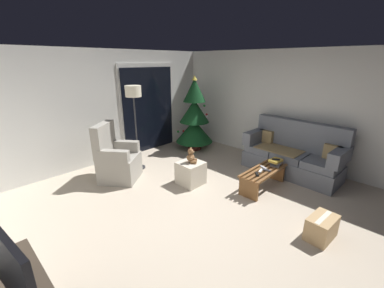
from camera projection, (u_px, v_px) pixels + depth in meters
name	position (u px, v px, depth m)	size (l,w,h in m)	color
ground_plane	(206.00, 210.00, 3.89)	(7.00, 7.00, 0.00)	#B2A38E
wall_back	(104.00, 108.00, 5.51)	(5.72, 0.12, 2.50)	silver
wall_right	(292.00, 108.00, 5.43)	(0.12, 6.00, 2.50)	silver
patio_door_frame	(149.00, 108.00, 6.29)	(1.60, 0.02, 2.20)	silver
patio_door_glass	(149.00, 110.00, 6.30)	(1.50, 0.02, 2.10)	black
couch	(293.00, 155.00, 5.10)	(0.86, 1.97, 1.08)	slate
coffee_table	(263.00, 176.00, 4.51)	(1.10, 0.40, 0.37)	brown
remote_silver	(263.00, 167.00, 4.53)	(0.04, 0.16, 0.02)	#ADADB2
remote_black	(257.00, 174.00, 4.27)	(0.04, 0.16, 0.02)	black
remote_graphite	(267.00, 170.00, 4.42)	(0.04, 0.16, 0.02)	#333338
remote_white	(261.00, 171.00, 4.40)	(0.04, 0.16, 0.02)	silver
book_stack	(276.00, 162.00, 4.64)	(0.26, 0.21, 0.12)	#4C4C51
cell_phone	(276.00, 159.00, 4.61)	(0.07, 0.14, 0.01)	black
christmas_tree	(194.00, 118.00, 6.33)	(0.97, 0.97, 1.91)	#4C1E19
armchair	(117.00, 160.00, 4.81)	(0.96, 0.96, 1.13)	gray
floor_lamp	(134.00, 100.00, 4.95)	(0.32, 0.32, 1.78)	#2D2D30
television	(8.00, 268.00, 1.42)	(0.24, 0.84, 0.61)	black
ottoman	(191.00, 173.00, 4.69)	(0.44, 0.44, 0.44)	beige
teddy_bear_chestnut	(191.00, 156.00, 4.58)	(0.21, 0.22, 0.29)	brown
cardboard_box_taped_mid_floor	(321.00, 228.00, 3.25)	(0.47, 0.32, 0.32)	tan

